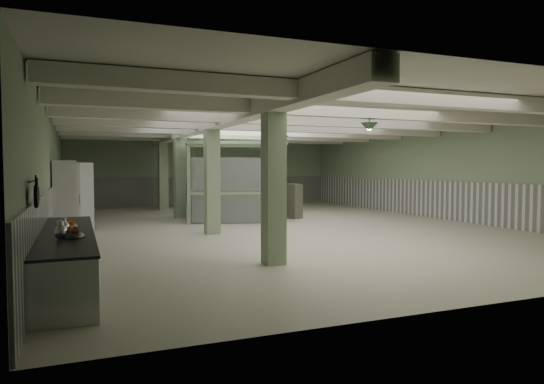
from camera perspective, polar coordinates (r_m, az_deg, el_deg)
name	(u,v)px	position (r m, az deg, el deg)	size (l,w,h in m)	color
floor	(275,226)	(16.78, 0.36, -4.05)	(20.00, 20.00, 0.00)	silver
ceiling	(275,122)	(16.73, 0.37, 8.29)	(14.00, 20.00, 0.02)	silver
wall_back	(204,171)	(26.19, -7.99, 2.40)	(14.00, 0.02, 3.60)	#8DA080
wall_front	(524,184)	(8.33, 27.52, 0.88)	(14.00, 0.02, 3.60)	#8DA080
wall_left	(52,176)	(15.42, -24.47, 1.77)	(0.02, 20.00, 3.60)	#8DA080
wall_right	(438,173)	(20.38, 18.91, 2.11)	(0.02, 20.00, 3.60)	#8DA080
wainscot_left	(54,212)	(15.48, -24.29, -2.12)	(0.05, 19.90, 1.50)	white
wainscot_right	(437,199)	(20.40, 18.80, -0.84)	(0.05, 19.90, 1.50)	white
wainscot_back	(204,191)	(26.19, -7.96, 0.11)	(13.90, 0.05, 1.50)	white
girder	(204,126)	(15.93, -8.05, 7.73)	(0.45, 19.90, 0.40)	silver
beam_a	(418,98)	(10.22, 16.85, 10.53)	(13.90, 0.35, 0.32)	silver
beam_b	(352,111)	(12.26, 9.41, 9.34)	(13.90, 0.35, 0.32)	silver
beam_c	(307,120)	(14.44, 4.18, 8.40)	(13.90, 0.35, 0.32)	silver
beam_d	(275,127)	(16.71, 0.37, 7.67)	(13.90, 0.35, 0.32)	silver
beam_e	(251,132)	(19.04, -2.51, 7.10)	(13.90, 0.35, 0.32)	silver
beam_f	(232,136)	(21.41, -4.76, 6.63)	(13.90, 0.35, 0.32)	silver
beam_g	(216,139)	(23.81, -6.55, 6.26)	(13.90, 0.35, 0.32)	silver
column_a	(274,179)	(10.16, 0.19, 1.54)	(0.42, 0.42, 3.60)	#99AD8B
column_b	(212,175)	(14.91, -7.08, 1.98)	(0.42, 0.42, 3.60)	#99AD8B
column_c	(180,173)	(19.78, -10.81, 2.20)	(0.42, 0.42, 3.60)	#99AD8B
column_d	(163,172)	(23.72, -12.69, 2.30)	(0.42, 0.42, 3.60)	#99AD8B
hook_rail	(32,181)	(7.83, -26.35, 1.16)	(0.02, 0.02, 1.20)	black
pendant_front	(369,127)	(12.49, 11.37, 7.49)	(0.44, 0.44, 0.22)	#324233
pendant_mid	(283,139)	(17.34, 1.27, 6.28)	(0.44, 0.44, 0.22)	#324233
pendant_back	(239,145)	(22.02, -3.89, 5.57)	(0.44, 0.44, 0.22)	#324233
prep_counter	(66,257)	(9.39, -23.09, -7.04)	(0.94, 5.39, 0.91)	#AFAFB4
pitcher_near	(64,226)	(9.01, -23.29, -3.71)	(0.19, 0.23, 0.29)	#AFAFB4
pitcher_far	(61,230)	(8.39, -23.59, -4.15)	(0.21, 0.24, 0.30)	#AFAFB4
veg_colander	(72,233)	(8.46, -22.42, -4.52)	(0.38, 0.38, 0.17)	#3B3B40
orange_bowl	(70,228)	(9.58, -22.68, -3.90)	(0.26, 0.26, 0.09)	#B2B2B7
skillet_near	(36,196)	(7.75, -26.00, -0.48)	(0.33, 0.33, 0.04)	black
skillet_far	(37,196)	(7.99, -25.87, -0.38)	(0.28, 0.28, 0.04)	black
walkin_cooler	(67,198)	(15.67, -23.00, -0.62)	(1.00, 2.47, 2.27)	silver
guard_booth	(236,169)	(18.87, -4.26, 2.72)	(4.41, 4.02, 2.98)	#91AF8C
filing_cabinet	(293,201)	(19.30, 2.52, -1.08)	(0.44, 0.63, 1.37)	#656554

